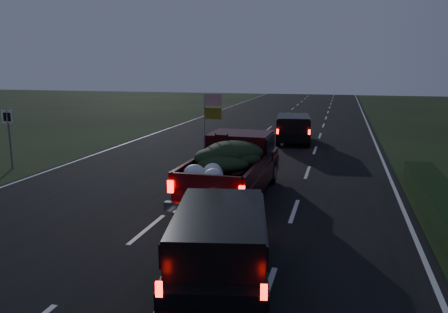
% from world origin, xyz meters
% --- Properties ---
extents(ground, '(120.00, 120.00, 0.00)m').
position_xyz_m(ground, '(0.00, 0.00, 0.00)').
color(ground, black).
rests_on(ground, ground).
extents(road_asphalt, '(14.00, 120.00, 0.02)m').
position_xyz_m(road_asphalt, '(0.00, 0.00, 0.01)').
color(road_asphalt, black).
rests_on(road_asphalt, ground).
extents(hedge_row, '(1.00, 10.00, 0.60)m').
position_xyz_m(hedge_row, '(7.80, 3.00, 0.30)').
color(hedge_row, black).
rests_on(hedge_row, ground).
extents(route_sign, '(0.55, 0.08, 2.50)m').
position_xyz_m(route_sign, '(-8.50, 5.00, 1.66)').
color(route_sign, gray).
rests_on(route_sign, ground).
extents(pickup_truck, '(2.24, 5.74, 3.00)m').
position_xyz_m(pickup_truck, '(1.46, 3.59, 1.12)').
color(pickup_truck, '#3E080D').
rests_on(pickup_truck, ground).
extents(lead_suv, '(2.29, 4.52, 1.25)m').
position_xyz_m(lead_suv, '(2.21, 14.69, 0.94)').
color(lead_suv, black).
rests_on(lead_suv, ground).
extents(rear_suv, '(2.61, 4.54, 1.23)m').
position_xyz_m(rear_suv, '(2.62, -2.24, 0.93)').
color(rear_suv, black).
rests_on(rear_suv, ground).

